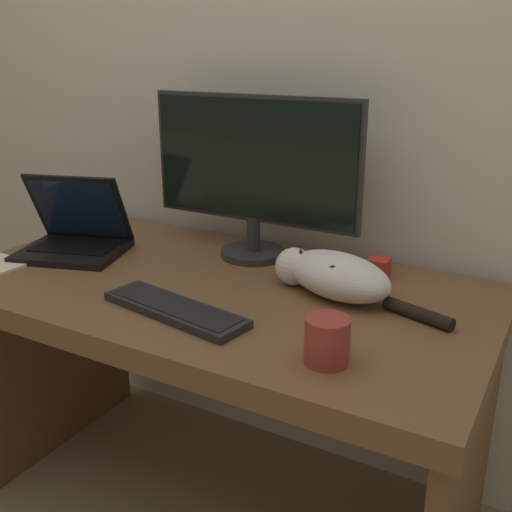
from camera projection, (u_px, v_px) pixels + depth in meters
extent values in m
cube|color=beige|center=(293.00, 64.00, 1.79)|extent=(6.40, 0.06, 2.60)
cube|color=brown|center=(215.00, 294.00, 1.61)|extent=(1.45, 0.78, 0.06)
cube|color=brown|center=(50.00, 357.00, 2.05)|extent=(0.04, 0.72, 0.69)
cube|color=brown|center=(462.00, 495.00, 1.42)|extent=(0.04, 0.72, 0.69)
cylinder|color=#282828|center=(253.00, 253.00, 1.81)|extent=(0.20, 0.20, 0.02)
cylinder|color=#282828|center=(253.00, 234.00, 1.79)|extent=(0.04, 0.04, 0.10)
cube|color=#282828|center=(254.00, 160.00, 1.72)|extent=(0.66, 0.02, 0.36)
cube|color=black|center=(252.00, 160.00, 1.71)|extent=(0.64, 0.01, 0.34)
cube|color=black|center=(73.00, 251.00, 1.82)|extent=(0.36, 0.32, 0.02)
cube|color=black|center=(75.00, 246.00, 1.83)|extent=(0.28, 0.20, 0.00)
cube|color=black|center=(79.00, 208.00, 1.84)|extent=(0.32, 0.20, 0.22)
cube|color=black|center=(79.00, 209.00, 1.84)|extent=(0.29, 0.18, 0.19)
cube|color=black|center=(175.00, 310.00, 1.42)|extent=(0.40, 0.17, 0.02)
cube|color=black|center=(175.00, 305.00, 1.42)|extent=(0.37, 0.15, 0.00)
ellipsoid|color=silver|center=(338.00, 276.00, 1.50)|extent=(0.34, 0.25, 0.11)
ellipsoid|color=black|center=(343.00, 266.00, 1.48)|extent=(0.17, 0.16, 0.04)
sphere|color=silver|center=(294.00, 266.00, 1.58)|extent=(0.10, 0.10, 0.10)
cone|color=black|center=(288.00, 250.00, 1.58)|extent=(0.04, 0.04, 0.03)
cone|color=black|center=(301.00, 254.00, 1.55)|extent=(0.04, 0.04, 0.03)
cylinder|color=black|center=(418.00, 313.00, 1.39)|extent=(0.18, 0.08, 0.03)
cylinder|color=#9E382D|center=(327.00, 340.00, 1.19)|extent=(0.09, 0.09, 0.10)
cube|color=red|center=(378.00, 268.00, 1.63)|extent=(0.05, 0.05, 0.05)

